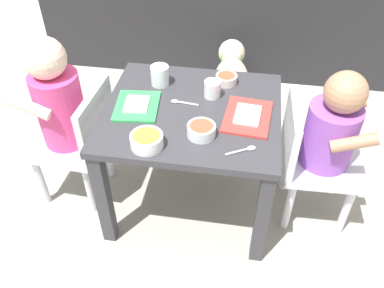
{
  "coord_description": "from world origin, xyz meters",
  "views": [
    {
      "loc": [
        0.17,
        -1.09,
        1.27
      ],
      "look_at": [
        0.0,
        0.0,
        0.29
      ],
      "focal_mm": 38.2,
      "sensor_mm": 36.0,
      "label": 1
    }
  ],
  "objects_px": {
    "water_cup_right": "(212,90)",
    "spoon_by_right_tray": "(182,102)",
    "water_cup_left": "(160,77)",
    "seated_child_left": "(63,107)",
    "cereal_bowl_left_side": "(201,130)",
    "food_tray_left": "(137,106)",
    "veggie_bowl_far": "(147,140)",
    "dining_table": "(192,127)",
    "dog": "(231,77)",
    "spoon_by_left_tray": "(244,150)",
    "seated_child_right": "(327,134)",
    "food_tray_right": "(248,116)",
    "cereal_bowl_right_side": "(226,79)"
  },
  "relations": [
    {
      "from": "food_tray_left",
      "to": "dog",
      "type": "bearing_deg",
      "value": 65.39
    },
    {
      "from": "food_tray_left",
      "to": "spoon_by_right_tray",
      "type": "height_order",
      "value": "food_tray_left"
    },
    {
      "from": "seated_child_left",
      "to": "cereal_bowl_left_side",
      "type": "bearing_deg",
      "value": -12.07
    },
    {
      "from": "veggie_bowl_far",
      "to": "food_tray_left",
      "type": "bearing_deg",
      "value": 113.44
    },
    {
      "from": "seated_child_left",
      "to": "seated_child_right",
      "type": "distance_m",
      "value": 0.92
    },
    {
      "from": "water_cup_right",
      "to": "spoon_by_right_tray",
      "type": "distance_m",
      "value": 0.12
    },
    {
      "from": "food_tray_left",
      "to": "water_cup_right",
      "type": "height_order",
      "value": "water_cup_right"
    },
    {
      "from": "seated_child_right",
      "to": "cereal_bowl_left_side",
      "type": "height_order",
      "value": "seated_child_right"
    },
    {
      "from": "seated_child_right",
      "to": "cereal_bowl_left_side",
      "type": "xyz_separation_m",
      "value": [
        -0.41,
        -0.14,
        0.08
      ]
    },
    {
      "from": "water_cup_right",
      "to": "cereal_bowl_left_side",
      "type": "height_order",
      "value": "water_cup_right"
    },
    {
      "from": "food_tray_left",
      "to": "veggie_bowl_far",
      "type": "height_order",
      "value": "veggie_bowl_far"
    },
    {
      "from": "seated_child_right",
      "to": "water_cup_left",
      "type": "relative_size",
      "value": 8.62
    },
    {
      "from": "dining_table",
      "to": "spoon_by_right_tray",
      "type": "distance_m",
      "value": 0.09
    },
    {
      "from": "dining_table",
      "to": "cereal_bowl_left_side",
      "type": "relative_size",
      "value": 6.66
    },
    {
      "from": "water_cup_right",
      "to": "cereal_bowl_right_side",
      "type": "distance_m",
      "value": 0.1
    },
    {
      "from": "seated_child_right",
      "to": "spoon_by_left_tray",
      "type": "xyz_separation_m",
      "value": [
        -0.27,
        -0.19,
        0.06
      ]
    },
    {
      "from": "dog",
      "to": "cereal_bowl_right_side",
      "type": "relative_size",
      "value": 6.03
    },
    {
      "from": "food_tray_right",
      "to": "veggie_bowl_far",
      "type": "distance_m",
      "value": 0.35
    },
    {
      "from": "dog",
      "to": "food_tray_left",
      "type": "xyz_separation_m",
      "value": [
        -0.28,
        -0.62,
        0.25
      ]
    },
    {
      "from": "water_cup_left",
      "to": "spoon_by_left_tray",
      "type": "xyz_separation_m",
      "value": [
        0.32,
        -0.31,
        -0.03
      ]
    },
    {
      "from": "food_tray_left",
      "to": "veggie_bowl_far",
      "type": "relative_size",
      "value": 1.86
    },
    {
      "from": "spoon_by_right_tray",
      "to": "water_cup_right",
      "type": "bearing_deg",
      "value": 30.74
    },
    {
      "from": "cereal_bowl_left_side",
      "to": "spoon_by_right_tray",
      "type": "height_order",
      "value": "cereal_bowl_left_side"
    },
    {
      "from": "veggie_bowl_far",
      "to": "water_cup_left",
      "type": "bearing_deg",
      "value": 95.61
    },
    {
      "from": "food_tray_right",
      "to": "veggie_bowl_far",
      "type": "xyz_separation_m",
      "value": [
        -0.29,
        -0.19,
        0.02
      ]
    },
    {
      "from": "dining_table",
      "to": "veggie_bowl_far",
      "type": "xyz_separation_m",
      "value": [
        -0.11,
        -0.2,
        0.1
      ]
    },
    {
      "from": "seated_child_left",
      "to": "spoon_by_left_tray",
      "type": "distance_m",
      "value": 0.66
    },
    {
      "from": "seated_child_left",
      "to": "water_cup_right",
      "type": "distance_m",
      "value": 0.53
    },
    {
      "from": "food_tray_right",
      "to": "water_cup_left",
      "type": "height_order",
      "value": "water_cup_left"
    },
    {
      "from": "seated_child_left",
      "to": "water_cup_left",
      "type": "height_order",
      "value": "seated_child_left"
    },
    {
      "from": "dining_table",
      "to": "cereal_bowl_left_side",
      "type": "xyz_separation_m",
      "value": [
        0.05,
        -0.13,
        0.1
      ]
    },
    {
      "from": "veggie_bowl_far",
      "to": "spoon_by_right_tray",
      "type": "distance_m",
      "value": 0.24
    },
    {
      "from": "dining_table",
      "to": "food_tray_right",
      "type": "bearing_deg",
      "value": -4.53
    },
    {
      "from": "dining_table",
      "to": "water_cup_left",
      "type": "xyz_separation_m",
      "value": [
        -0.14,
        0.14,
        0.11
      ]
    },
    {
      "from": "dining_table",
      "to": "seated_child_left",
      "type": "height_order",
      "value": "seated_child_left"
    },
    {
      "from": "water_cup_left",
      "to": "spoon_by_right_tray",
      "type": "xyz_separation_m",
      "value": [
        0.1,
        -0.11,
        -0.03
      ]
    },
    {
      "from": "seated_child_right",
      "to": "cereal_bowl_right_side",
      "type": "xyz_separation_m",
      "value": [
        -0.36,
        0.17,
        0.08
      ]
    },
    {
      "from": "seated_child_left",
      "to": "cereal_bowl_left_side",
      "type": "distance_m",
      "value": 0.52
    },
    {
      "from": "dog",
      "to": "spoon_by_right_tray",
      "type": "relative_size",
      "value": 4.7
    },
    {
      "from": "food_tray_right",
      "to": "spoon_by_left_tray",
      "type": "xyz_separation_m",
      "value": [
        -0.0,
        -0.16,
        -0.0
      ]
    },
    {
      "from": "dining_table",
      "to": "water_cup_left",
      "type": "height_order",
      "value": "water_cup_left"
    },
    {
      "from": "seated_child_right",
      "to": "veggie_bowl_far",
      "type": "xyz_separation_m",
      "value": [
        -0.56,
        -0.22,
        0.08
      ]
    },
    {
      "from": "water_cup_left",
      "to": "water_cup_right",
      "type": "xyz_separation_m",
      "value": [
        0.2,
        -0.05,
        -0.01
      ]
    },
    {
      "from": "veggie_bowl_far",
      "to": "spoon_by_right_tray",
      "type": "relative_size",
      "value": 1.0
    },
    {
      "from": "seated_child_right",
      "to": "veggie_bowl_far",
      "type": "relative_size",
      "value": 6.19
    },
    {
      "from": "food_tray_right",
      "to": "spoon_by_right_tray",
      "type": "relative_size",
      "value": 2.09
    },
    {
      "from": "food_tray_left",
      "to": "veggie_bowl_far",
      "type": "distance_m",
      "value": 0.21
    },
    {
      "from": "dining_table",
      "to": "dog",
      "type": "xyz_separation_m",
      "value": [
        0.1,
        0.6,
        -0.16
      ]
    },
    {
      "from": "dog",
      "to": "spoon_by_left_tray",
      "type": "height_order",
      "value": "spoon_by_left_tray"
    },
    {
      "from": "spoon_by_right_tray",
      "to": "veggie_bowl_far",
      "type": "bearing_deg",
      "value": -105.42
    }
  ]
}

